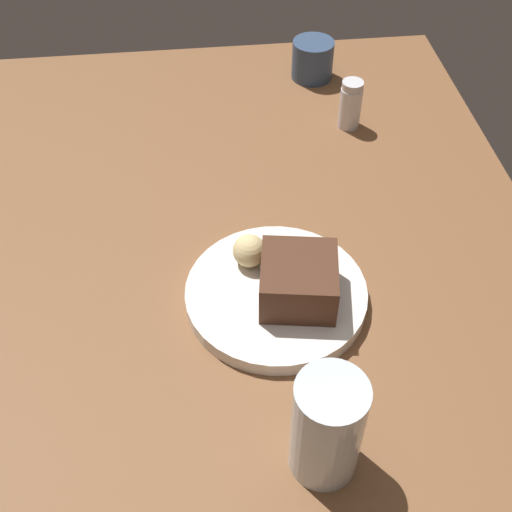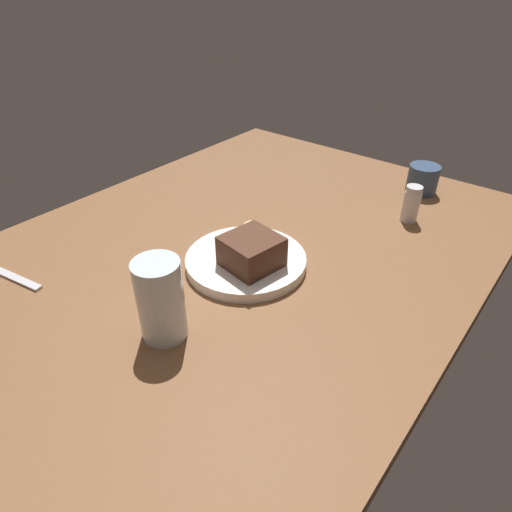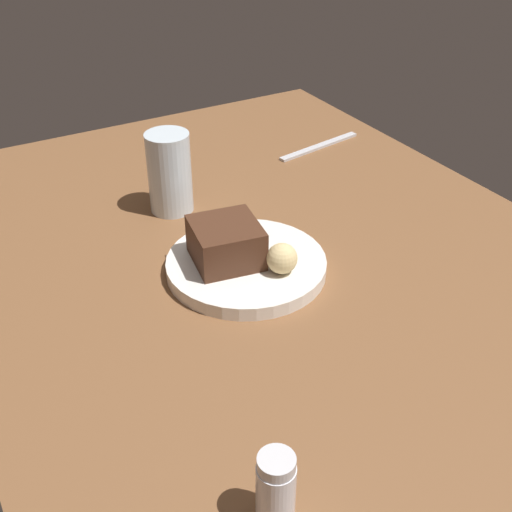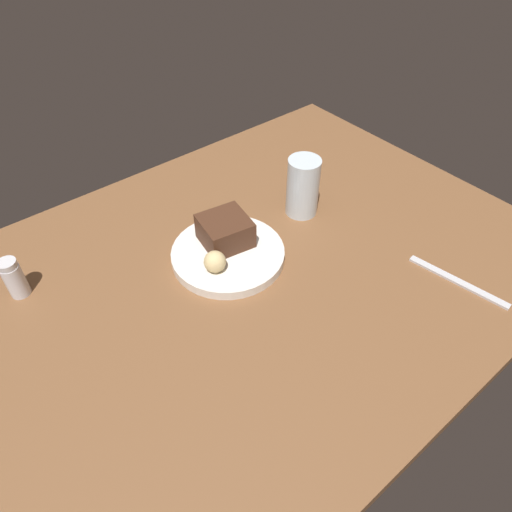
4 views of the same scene
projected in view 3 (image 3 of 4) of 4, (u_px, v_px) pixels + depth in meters
dining_table at (283, 275)px, 90.33cm from camera, size 120.00×84.00×3.00cm
dessert_plate at (246, 265)px, 87.97cm from camera, size 21.83×21.83×1.93cm
chocolate_cake_slice at (226, 243)px, 85.84cm from camera, size 10.25×10.11×5.50cm
bread_roll at (282, 258)px, 83.95cm from camera, size 4.10×4.10×4.10cm
salt_shaker at (276, 490)px, 54.74cm from camera, size 3.46×3.46×7.85cm
water_glass at (170, 173)px, 99.39cm from camera, size 6.81×6.81×12.79cm
butter_knife at (319, 146)px, 122.53cm from camera, size 4.54×18.97×0.50cm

